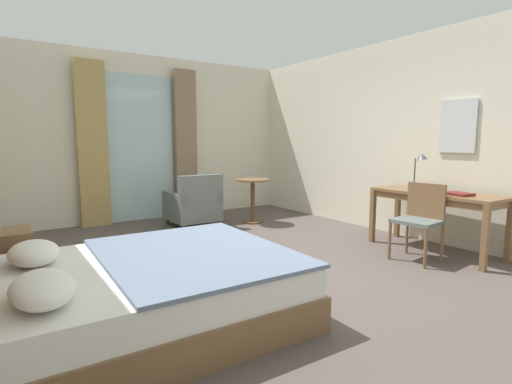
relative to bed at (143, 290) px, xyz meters
The scene contains 15 objects.
ground 1.57m from the bed, 18.58° to the left, with size 5.74×7.49×0.10m, color #564C47.
wall_back 4.38m from the bed, 69.86° to the left, with size 5.34×0.12×2.80m, color silver.
wall_right 4.25m from the bed, ahead, with size 0.12×7.09×2.80m, color silver.
balcony_glass_door 4.21m from the bed, 71.96° to the left, with size 1.14×0.02×2.47m, color silver.
curtain_panel_left 3.96m from the bed, 82.83° to the left, with size 0.45×0.10×2.60m, color tan.
curtain_panel_right 4.44m from the bed, 61.51° to the left, with size 0.40×0.10×2.60m, color #897056.
bed is the anchor object (origin of this frame).
nightstand 1.58m from the bed, 122.42° to the left, with size 0.49×0.48×0.56m.
writing_desk 3.63m from the bed, ahead, with size 0.61×1.53×0.75m.
desk_chair 3.17m from the bed, ahead, with size 0.46×0.50×0.88m.
desk_lamp 3.74m from the bed, ahead, with size 0.17×0.22×0.48m.
closed_book 3.58m from the bed, ahead, with size 0.21×0.27×0.03m, color maroon.
armchair_by_window 3.40m from the bed, 58.56° to the left, with size 0.72×0.78×0.84m.
round_cafe_table 3.73m from the bed, 43.68° to the left, with size 0.56×0.56×0.74m.
wall_mirror 4.19m from the bed, ahead, with size 0.02×0.46×0.66m.
Camera 1 is at (-2.32, -3.24, 1.36)m, focal length 27.33 mm.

